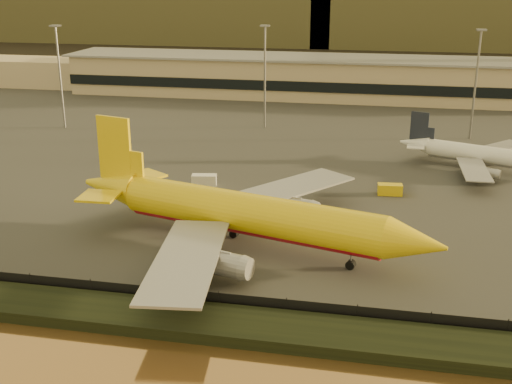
% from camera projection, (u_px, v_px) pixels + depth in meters
% --- Properties ---
extents(ground, '(900.00, 900.00, 0.00)m').
position_uv_depth(ground, '(229.00, 263.00, 87.61)').
color(ground, black).
rests_on(ground, ground).
extents(embankment, '(320.00, 7.00, 1.40)m').
position_uv_depth(embankment, '(193.00, 321.00, 71.62)').
color(embankment, black).
rests_on(embankment, ground).
extents(tarmac, '(320.00, 220.00, 0.20)m').
position_uv_depth(tarmac, '(310.00, 117.00, 175.69)').
color(tarmac, '#2D2D2D').
rests_on(tarmac, ground).
extents(perimeter_fence, '(300.00, 0.05, 2.20)m').
position_uv_depth(perimeter_fence, '(202.00, 300.00, 75.14)').
color(perimeter_fence, black).
rests_on(perimeter_fence, tarmac).
extents(terminal_building, '(202.00, 25.00, 12.60)m').
position_uv_depth(terminal_building, '(277.00, 76.00, 204.74)').
color(terminal_building, '#C8B18B').
rests_on(terminal_building, tarmac).
extents(apron_light_masts, '(152.20, 12.20, 25.40)m').
position_uv_depth(apron_light_masts, '(366.00, 72.00, 149.29)').
color(apron_light_masts, slate).
rests_on(apron_light_masts, tarmac).
extents(dhl_cargo_jet, '(55.97, 53.63, 16.94)m').
position_uv_depth(dhl_cargo_jet, '(244.00, 214.00, 90.58)').
color(dhl_cargo_jet, '#DFBB0B').
rests_on(dhl_cargo_jet, tarmac).
extents(white_narrowbody_jet, '(34.63, 32.75, 10.32)m').
position_uv_depth(white_narrowbody_jet, '(487.00, 156.00, 126.83)').
color(white_narrowbody_jet, silver).
rests_on(white_narrowbody_jet, tarmac).
extents(gse_vehicle_yellow, '(4.46, 2.30, 1.94)m').
position_uv_depth(gse_vehicle_yellow, '(390.00, 189.00, 113.72)').
color(gse_vehicle_yellow, '#DFBB0B').
rests_on(gse_vehicle_yellow, tarmac).
extents(gse_vehicle_white, '(4.80, 2.75, 2.04)m').
position_uv_depth(gse_vehicle_white, '(204.00, 180.00, 118.71)').
color(gse_vehicle_white, silver).
rests_on(gse_vehicle_white, tarmac).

